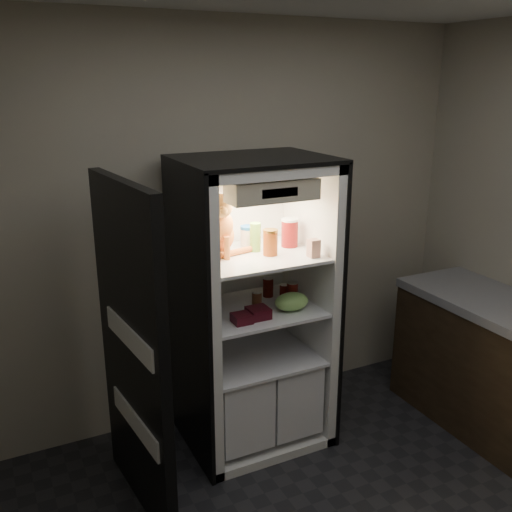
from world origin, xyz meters
The scene contains 16 objects.
room_shell centered at (0.00, 0.00, 1.62)m, with size 3.60×3.60×3.60m.
refrigerator centered at (0.00, 1.38, 0.79)m, with size 0.90×0.72×1.88m.
fridge_door centered at (-0.85, 1.07, 0.91)m, with size 0.15×0.87×1.85m.
tabby_cat centered at (-0.21, 1.42, 1.45)m, with size 0.36×0.42×0.43m.
parmesan_shaker centered at (0.03, 1.38, 1.38)m, with size 0.07×0.07×0.18m.
mayo_tub centered at (0.02, 1.48, 1.36)m, with size 0.10×0.10×0.14m.
salsa_jar centered at (0.07, 1.26, 1.37)m, with size 0.09×0.09×0.16m.
pepper_jar centered at (0.27, 1.38, 1.38)m, with size 0.11×0.11×0.18m.
cream_carton centered at (0.28, 1.12, 1.34)m, with size 0.06×0.06×0.11m, color beige.
soda_can_a centered at (0.16, 1.46, 1.00)m, with size 0.07×0.07×0.13m.
soda_can_b centered at (0.22, 1.35, 0.99)m, with size 0.06×0.06×0.11m.
soda_can_c centered at (0.25, 1.30, 1.01)m, with size 0.07×0.07×0.13m.
condiment_jar centered at (0.03, 1.37, 0.98)m, with size 0.06×0.06×0.09m.
grape_bag centered at (0.18, 1.19, 1.00)m, with size 0.22×0.16×0.11m, color #8CD161.
berry_box_left centered at (-0.18, 1.15, 0.97)m, with size 0.11×0.11×0.05m, color #4F0D18.
berry_box_right centered at (-0.06, 1.17, 0.97)m, with size 0.13×0.13×0.06m, color #4F0D18.
Camera 1 is at (-1.46, -1.65, 2.31)m, focal length 40.00 mm.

